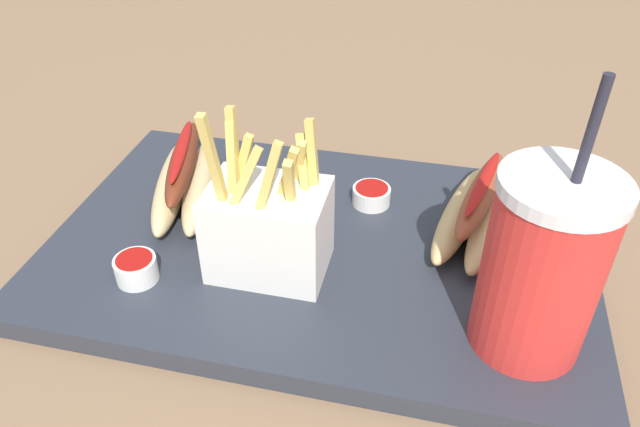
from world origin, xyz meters
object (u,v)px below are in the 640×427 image
at_px(soda_cup, 542,266).
at_px(fries_basket, 268,227).
at_px(ketchup_cup_1, 136,268).
at_px(ketchup_cup_2, 371,195).
at_px(hot_dog_1, 478,211).
at_px(hot_dog_2, 185,178).

relative_size(soda_cup, fries_basket, 1.36).
bearing_deg(ketchup_cup_1, ketchup_cup_2, 41.46).
height_order(hot_dog_1, hot_dog_2, hot_dog_2).
height_order(fries_basket, ketchup_cup_1, fries_basket).
distance_m(fries_basket, ketchup_cup_1, 0.12).
bearing_deg(soda_cup, hot_dog_2, 159.72).
xyz_separation_m(hot_dog_2, ketchup_cup_1, (0.01, -0.13, -0.01)).
bearing_deg(ketchup_cup_1, fries_basket, 21.43).
xyz_separation_m(soda_cup, ketchup_cup_1, (-0.32, -0.00, -0.06)).
relative_size(fries_basket, hot_dog_1, 0.92).
xyz_separation_m(soda_cup, ketchup_cup_2, (-0.14, 0.15, -0.06)).
height_order(soda_cup, ketchup_cup_1, soda_cup).
xyz_separation_m(hot_dog_1, ketchup_cup_1, (-0.28, -0.14, -0.01)).
distance_m(hot_dog_1, ketchup_cup_2, 0.11).
xyz_separation_m(fries_basket, ketchup_cup_1, (-0.11, -0.04, -0.03)).
xyz_separation_m(fries_basket, ketchup_cup_2, (0.07, 0.12, -0.03)).
bearing_deg(hot_dog_1, soda_cup, -73.41).
bearing_deg(ketchup_cup_1, hot_dog_2, 93.34).
distance_m(fries_basket, ketchup_cup_2, 0.14).
bearing_deg(ketchup_cup_2, ketchup_cup_1, -138.54).
relative_size(fries_basket, ketchup_cup_1, 4.43).
height_order(soda_cup, fries_basket, soda_cup).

